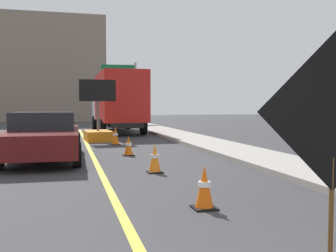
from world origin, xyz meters
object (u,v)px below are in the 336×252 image
object	(u,v)px
arrow_board_trailer	(98,130)
traffic_cone_mid_lane	(155,158)
traffic_cone_far_lane	(129,146)
pickup_car	(44,135)
box_truck	(118,101)
traffic_cone_near_sign	(204,187)
traffic_cone_curbside	(116,136)
highway_guide_sign	(126,82)
roadwork_sign	(333,116)

from	to	relation	value
arrow_board_trailer	traffic_cone_mid_lane	distance (m)	8.60
traffic_cone_mid_lane	traffic_cone_far_lane	xyz separation A→B (m)	(-0.13, 3.24, -0.03)
pickup_car	traffic_cone_mid_lane	size ratio (longest dim) A/B	7.53
box_truck	traffic_cone_near_sign	size ratio (longest dim) A/B	11.86
box_truck	traffic_cone_curbside	world-z (taller)	box_truck
arrow_board_trailer	highway_guide_sign	xyz separation A→B (m)	(3.26, 13.98, 2.94)
traffic_cone_far_lane	traffic_cone_near_sign	bearing A→B (deg)	-88.52
traffic_cone_curbside	pickup_car	bearing A→B (deg)	-124.56
traffic_cone_mid_lane	highway_guide_sign	bearing A→B (deg)	83.46
arrow_board_trailer	traffic_cone_near_sign	distance (m)	11.93
box_truck	traffic_cone_mid_lane	xyz separation A→B (m)	(-0.85, -13.80, -1.49)
traffic_cone_far_lane	pickup_car	bearing A→B (deg)	-174.96
roadwork_sign	box_truck	size ratio (longest dim) A/B	0.29
box_truck	traffic_cone_far_lane	distance (m)	10.71
traffic_cone_curbside	traffic_cone_mid_lane	bearing A→B (deg)	-88.89
traffic_cone_curbside	highway_guide_sign	bearing A→B (deg)	80.31
traffic_cone_mid_lane	arrow_board_trailer	bearing A→B (deg)	94.52
box_truck	traffic_cone_mid_lane	size ratio (longest dim) A/B	11.59
arrow_board_trailer	traffic_cone_mid_lane	xyz separation A→B (m)	(0.68, -8.57, -0.15)
pickup_car	highway_guide_sign	world-z (taller)	highway_guide_sign
highway_guide_sign	traffic_cone_curbside	world-z (taller)	highway_guide_sign
arrow_board_trailer	highway_guide_sign	bearing A→B (deg)	76.86
traffic_cone_curbside	box_truck	bearing A→B (deg)	82.22
highway_guide_sign	traffic_cone_curbside	xyz separation A→B (m)	(-2.71, -15.88, -3.06)
traffic_cone_far_lane	traffic_cone_curbside	size ratio (longest dim) A/B	0.84
arrow_board_trailer	traffic_cone_near_sign	xyz separation A→B (m)	(0.72, -11.91, -0.15)
arrow_board_trailer	traffic_cone_curbside	xyz separation A→B (m)	(0.55, -1.91, -0.12)
box_truck	highway_guide_sign	distance (m)	9.06
roadwork_sign	pickup_car	bearing A→B (deg)	111.16
traffic_cone_near_sign	traffic_cone_far_lane	world-z (taller)	traffic_cone_near_sign
traffic_cone_curbside	traffic_cone_near_sign	bearing A→B (deg)	-89.03
roadwork_sign	highway_guide_sign	distance (m)	28.18
roadwork_sign	pickup_car	distance (m)	9.16
box_truck	pickup_car	xyz separation A→B (m)	(-3.49, -10.78, -1.12)
traffic_cone_near_sign	traffic_cone_mid_lane	distance (m)	3.33
box_truck	pickup_car	distance (m)	11.39
roadwork_sign	traffic_cone_mid_lane	xyz separation A→B (m)	(-0.65, 5.49, -1.14)
pickup_car	traffic_cone_far_lane	world-z (taller)	pickup_car
box_truck	pickup_car	bearing A→B (deg)	-107.93
traffic_cone_near_sign	traffic_cone_far_lane	distance (m)	6.57
highway_guide_sign	box_truck	bearing A→B (deg)	-101.24
pickup_car	traffic_cone_mid_lane	bearing A→B (deg)	-48.75
box_truck	highway_guide_sign	xyz separation A→B (m)	(1.74, 8.75, 1.60)
highway_guide_sign	traffic_cone_mid_lane	bearing A→B (deg)	-96.54
pickup_car	highway_guide_sign	size ratio (longest dim) A/B	1.03
arrow_board_trailer	pickup_car	size ratio (longest dim) A/B	0.52
arrow_board_trailer	traffic_cone_mid_lane	size ratio (longest dim) A/B	3.95
highway_guide_sign	traffic_cone_mid_lane	xyz separation A→B (m)	(-2.58, -22.55, -3.09)
highway_guide_sign	traffic_cone_near_sign	world-z (taller)	highway_guide_sign
arrow_board_trailer	traffic_cone_mid_lane	bearing A→B (deg)	-85.48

